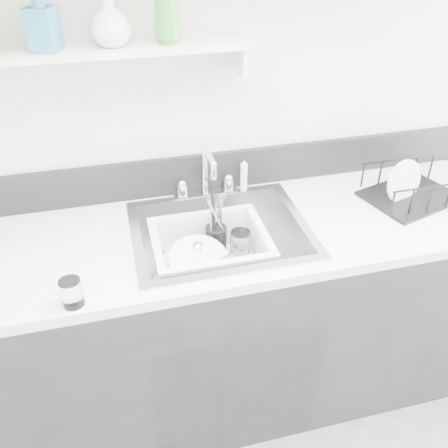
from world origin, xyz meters
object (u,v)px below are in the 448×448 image
object	(u,v)px
counter_run	(221,319)
wash_tub	(210,253)
sink	(221,249)
dish_rack	(413,184)

from	to	relation	value
counter_run	wash_tub	world-z (taller)	counter_run
counter_run	wash_tub	bearing A→B (deg)	-159.83
counter_run	sink	bearing A→B (deg)	0.00
dish_rack	sink	bearing A→B (deg)	166.16
sink	dish_rack	bearing A→B (deg)	2.41
sink	dish_rack	world-z (taller)	dish_rack
dish_rack	wash_tub	bearing A→B (deg)	167.14
wash_tub	dish_rack	size ratio (longest dim) A/B	1.18
dish_rack	counter_run	bearing A→B (deg)	166.16
wash_tub	counter_run	bearing A→B (deg)	20.17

